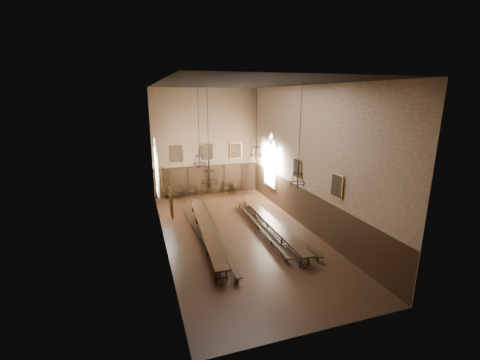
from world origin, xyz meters
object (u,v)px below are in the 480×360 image
bench_left_inner (217,234)px  chair_1 (180,194)px  bench_right_outer (278,225)px  chair_5 (226,190)px  chair_6 (236,189)px  chandelier_back_right (256,150)px  chair_3 (203,193)px  chandelier_front_right (298,176)px  chair_0 (167,196)px  chair_2 (192,193)px  table_right (270,226)px  bench_right_inner (259,226)px  chair_4 (215,191)px  chandelier_back_left (200,159)px  bench_left_outer (199,235)px  chandelier_front_left (209,176)px  table_left (206,232)px

bench_left_inner → chair_1: chair_1 is taller
bench_left_inner → bench_right_outer: size_ratio=1.08×
chair_5 → chair_6: size_ratio=1.06×
chandelier_back_right → chair_6: bearing=84.4°
chair_1 → chair_3: size_ratio=1.09×
chair_3 → chandelier_back_right: bearing=-51.1°
bench_left_inner → chandelier_front_right: chandelier_front_right is taller
chair_0 → chandelier_front_right: (5.90, -11.38, 3.98)m
chair_2 → chandelier_front_right: chandelier_front_right is taller
table_right → bench_left_inner: (-3.49, 0.08, -0.09)m
bench_right_inner → chair_1: (-3.90, 8.28, 0.04)m
chair_4 → chandelier_back_left: chandelier_back_left is taller
chair_0 → chandelier_back_right: size_ratio=0.20×
chair_5 → chandelier_back_right: (0.25, -6.50, 4.56)m
chair_5 → chandelier_back_left: (-3.54, -6.54, 4.21)m
chair_6 → chandelier_back_left: bearing=-139.1°
chandelier_back_left → bench_right_outer: bearing=-23.6°
bench_right_inner → chandelier_back_left: 5.68m
table_right → bench_right_inner: 0.78m
bench_left_outer → bench_right_inner: bearing=1.5°
table_right → bench_right_outer: 0.70m
chair_2 → chair_4: (2.06, -0.03, -0.03)m
chandelier_front_left → chair_4: bearing=75.1°
chair_0 → chandelier_front_right: size_ratio=0.17×
table_right → chandelier_front_left: 6.32m
chair_6 → chandelier_back_right: (-0.63, -6.43, 4.58)m
chair_3 → chair_6: (3.03, -0.02, 0.00)m
table_left → bench_right_inner: 3.49m
chair_6 → chandelier_front_left: bearing=-128.7°
bench_right_inner → chandelier_back_left: chandelier_back_left is taller
table_right → chair_6: chair_6 is taller
chair_0 → chair_3: 3.03m
chair_1 → bench_right_inner: bearing=-58.3°
chair_2 → chandelier_front_left: size_ratio=0.21×
table_left → chandelier_back_right: chandelier_back_right is taller
bench_right_outer → chair_0: bearing=126.4°
table_right → chair_6: size_ratio=10.59×
bench_right_inner → bench_right_outer: bench_right_outer is taller
chair_5 → bench_left_inner: bearing=-89.4°
chair_1 → table_left: bearing=-80.7°
chandelier_back_right → chair_4: bearing=101.3°
table_right → bench_right_outer: (0.64, 0.26, -0.11)m
chair_1 → chandelier_back_left: (0.57, -6.49, 4.20)m
bench_right_inner → chair_1: bearing=115.2°
chair_4 → chandelier_front_left: size_ratio=0.18×
chandelier_back_left → chandelier_front_left: (-0.38, -4.34, -0.01)m
table_left → bench_right_outer: (4.74, -0.05, -0.13)m
table_left → chair_5: 9.26m
bench_right_inner → chandelier_front_right: 5.15m
chair_0 → chandelier_back_left: size_ratio=0.18×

